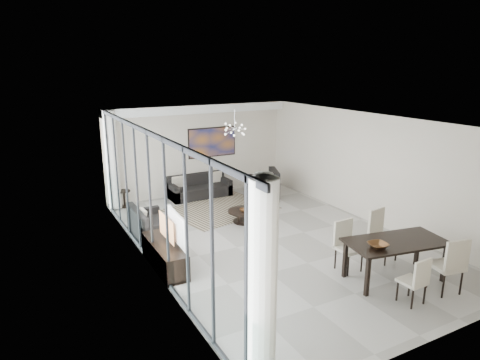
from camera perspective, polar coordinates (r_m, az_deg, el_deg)
room_shell at (r=10.27m, az=6.58°, el=0.06°), size 6.00×9.00×2.90m
window_wall at (r=8.86m, az=-11.35°, el=-2.49°), size 0.37×8.95×2.90m
soffit at (r=13.55m, az=-5.45°, el=9.42°), size 5.98×0.40×0.26m
painting at (r=14.05m, az=-3.72°, el=5.06°), size 1.68×0.04×0.98m
chandelier at (r=12.11m, az=-0.72°, el=6.81°), size 0.66×0.66×0.71m
rug at (r=12.58m, az=-2.53°, el=-3.90°), size 3.26×2.75×0.01m
coffee_table at (r=11.54m, az=0.67°, el=-4.73°), size 0.92×0.92×0.32m
bowl_coffee at (r=11.40m, az=0.49°, el=-4.05°), size 0.27×0.27×0.07m
sofa_main at (r=13.76m, az=-5.42°, el=-1.24°), size 1.95×0.80×0.71m
loveseat at (r=10.80m, az=-11.97°, el=-6.14°), size 0.82×1.46×0.73m
armchair at (r=13.62m, az=3.09°, el=-1.08°), size 1.33×1.36×0.89m
side_table at (r=13.11m, az=-15.19°, el=-2.08°), size 0.37×0.37×0.51m
tv_console at (r=9.16m, az=-10.04°, el=-9.89°), size 0.48×1.70×0.53m
television at (r=8.91m, az=-9.07°, el=-6.43°), size 0.21×1.15×0.66m
dining_table at (r=8.91m, az=20.07°, el=-8.13°), size 2.09×1.31×0.81m
dining_chair_sw at (r=8.23m, az=22.50°, el=-12.03°), size 0.42×0.42×0.89m
dining_chair_se at (r=8.79m, az=26.35°, el=-9.78°), size 0.60×0.60×1.11m
dining_chair_nw at (r=9.12m, az=13.97°, el=-7.97°), size 0.49×0.49×1.04m
dining_chair_ne at (r=9.76m, az=18.17°, el=-6.45°), size 0.59×0.59×1.11m
bowl_dining at (r=8.44m, az=17.91°, el=-8.28°), size 0.40×0.40×0.09m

